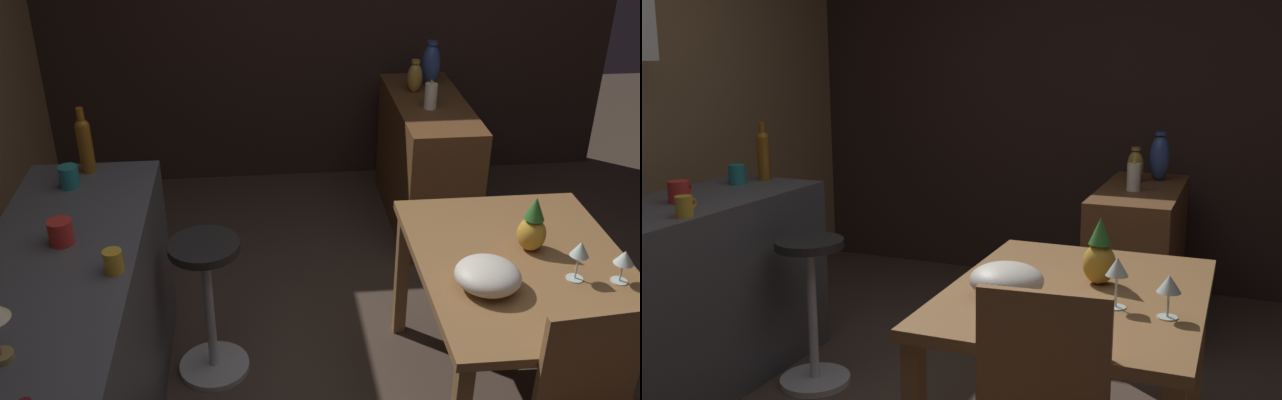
% 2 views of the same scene
% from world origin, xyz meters
% --- Properties ---
extents(dining_table, '(1.16, 0.88, 0.74)m').
position_xyz_m(dining_table, '(0.09, -0.46, 0.65)').
color(dining_table, olive).
rests_on(dining_table, ground_plane).
extents(kitchen_counter, '(2.10, 0.60, 0.90)m').
position_xyz_m(kitchen_counter, '(-0.16, 1.39, 0.45)').
color(kitchen_counter, '#4C4C51').
rests_on(kitchen_counter, ground_plane).
extents(sideboard_cabinet, '(1.10, 0.44, 0.82)m').
position_xyz_m(sideboard_cabinet, '(1.76, -0.45, 0.41)').
color(sideboard_cabinet, brown).
rests_on(sideboard_cabinet, ground_plane).
extents(bar_stool, '(0.34, 0.34, 0.72)m').
position_xyz_m(bar_stool, '(0.41, 0.87, 0.38)').
color(bar_stool, '#262323').
rests_on(bar_stool, ground_plane).
extents(wine_glass_left, '(0.08, 0.08, 0.14)m').
position_xyz_m(wine_glass_left, '(-0.07, -0.79, 0.85)').
color(wine_glass_left, silver).
rests_on(wine_glass_left, dining_table).
extents(wine_glass_right, '(0.07, 0.07, 0.17)m').
position_xyz_m(wine_glass_right, '(-0.04, -0.62, 0.87)').
color(wine_glass_right, silver).
rests_on(wine_glass_right, dining_table).
extents(pineapple_centerpiece, '(0.12, 0.12, 0.25)m').
position_xyz_m(pineapple_centerpiece, '(0.20, -0.52, 0.84)').
color(pineapple_centerpiece, gold).
rests_on(pineapple_centerpiece, dining_table).
extents(fruit_bowl, '(0.26, 0.26, 0.12)m').
position_xyz_m(fruit_bowl, '(-0.06, -0.25, 0.80)').
color(fruit_bowl, beige).
rests_on(fruit_bowl, dining_table).
extents(wine_bottle_amber, '(0.07, 0.07, 0.31)m').
position_xyz_m(wine_bottle_amber, '(0.81, 1.41, 1.05)').
color(wine_bottle_amber, '#8C5114').
rests_on(wine_bottle_amber, kitchen_counter).
extents(cup_teal, '(0.12, 0.09, 0.10)m').
position_xyz_m(cup_teal, '(0.65, 1.46, 0.95)').
color(cup_teal, teal).
rests_on(cup_teal, kitchen_counter).
extents(cup_mustard, '(0.11, 0.07, 0.09)m').
position_xyz_m(cup_mustard, '(-0.05, 1.16, 0.94)').
color(cup_mustard, gold).
rests_on(cup_mustard, kitchen_counter).
extents(cup_red, '(0.13, 0.09, 0.10)m').
position_xyz_m(cup_red, '(0.17, 1.39, 0.95)').
color(cup_red, red).
rests_on(cup_red, kitchen_counter).
extents(pillar_candle_tall, '(0.07, 0.07, 0.18)m').
position_xyz_m(pillar_candle_tall, '(1.65, -0.42, 0.90)').
color(pillar_candle_tall, white).
rests_on(pillar_candle_tall, sideboard_cabinet).
extents(vase_ceramic_blue, '(0.12, 0.12, 0.29)m').
position_xyz_m(vase_ceramic_blue, '(2.05, -0.51, 0.96)').
color(vase_ceramic_blue, '#334C8C').
rests_on(vase_ceramic_blue, sideboard_cabinet).
extents(vase_brass, '(0.10, 0.10, 0.21)m').
position_xyz_m(vase_brass, '(1.94, -0.38, 0.92)').
color(vase_brass, '#B78C38').
rests_on(vase_brass, sideboard_cabinet).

